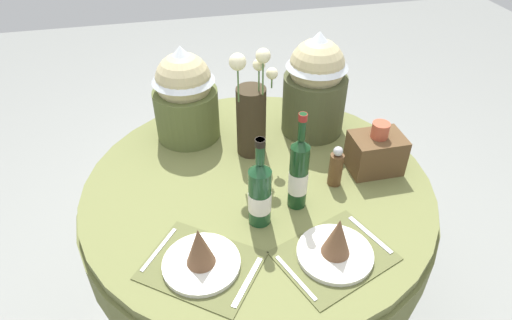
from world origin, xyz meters
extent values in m
plane|color=gray|center=(0.00, 0.00, 0.00)|extent=(8.00, 8.00, 0.00)
cylinder|color=olive|center=(0.00, 0.00, 0.76)|extent=(1.31, 1.31, 0.04)
cylinder|color=#626738|center=(0.00, 0.00, 0.66)|extent=(1.34, 1.34, 0.16)
cylinder|color=black|center=(0.00, 0.00, 0.38)|extent=(0.12, 0.12, 0.71)
cylinder|color=black|center=(0.00, 0.00, 0.01)|extent=(0.67, 0.67, 0.03)
cube|color=brown|center=(-0.26, -0.35, 0.78)|extent=(0.43, 0.41, 0.00)
cylinder|color=silver|center=(-0.26, -0.35, 0.79)|extent=(0.24, 0.24, 0.02)
cone|color=brown|center=(-0.26, -0.35, 0.87)|extent=(0.09, 0.09, 0.14)
cube|color=silver|center=(-0.38, -0.26, 0.78)|extent=(0.12, 0.16, 0.00)
cube|color=silver|center=(-0.13, -0.44, 0.78)|extent=(0.13, 0.16, 0.00)
cube|color=brown|center=(0.15, -0.40, 0.78)|extent=(0.41, 0.36, 0.00)
cylinder|color=silver|center=(0.15, -0.40, 0.79)|extent=(0.24, 0.24, 0.02)
cone|color=brown|center=(0.15, -0.40, 0.87)|extent=(0.09, 0.09, 0.14)
cube|color=silver|center=(0.01, -0.46, 0.78)|extent=(0.08, 0.18, 0.00)
cube|color=silver|center=(0.30, -0.35, 0.78)|extent=(0.08, 0.18, 0.00)
cylinder|color=#332819|center=(0.02, 0.20, 0.92)|extent=(0.12, 0.12, 0.29)
sphere|color=beige|center=(0.05, 0.15, 1.22)|extent=(0.05, 0.05, 0.05)
cylinder|color=#4C7038|center=(0.05, 0.15, 1.14)|extent=(0.01, 0.01, 0.14)
sphere|color=beige|center=(0.10, 0.19, 1.13)|extent=(0.04, 0.04, 0.04)
cylinder|color=#4C7038|center=(0.10, 0.19, 1.09)|extent=(0.01, 0.01, 0.05)
sphere|color=beige|center=(-0.04, 0.12, 1.22)|extent=(0.06, 0.06, 0.06)
cylinder|color=#4C7038|center=(-0.04, 0.12, 1.13)|extent=(0.01, 0.01, 0.13)
sphere|color=beige|center=(0.04, 0.18, 1.17)|extent=(0.05, 0.05, 0.05)
cylinder|color=#4C7038|center=(0.04, 0.18, 1.11)|extent=(0.01, 0.01, 0.09)
cylinder|color=#194223|center=(-0.04, -0.20, 0.89)|extent=(0.08, 0.08, 0.22)
cylinder|color=silver|center=(-0.04, -0.20, 0.87)|extent=(0.08, 0.08, 0.07)
cone|color=#194223|center=(-0.04, -0.20, 1.01)|extent=(0.08, 0.08, 0.03)
cylinder|color=#194223|center=(-0.04, -0.20, 1.07)|extent=(0.03, 0.03, 0.09)
cylinder|color=black|center=(-0.04, -0.20, 1.10)|extent=(0.03, 0.03, 0.02)
cylinder|color=#143819|center=(0.11, -0.15, 0.90)|extent=(0.07, 0.07, 0.25)
cylinder|color=silver|center=(0.11, -0.15, 0.88)|extent=(0.07, 0.07, 0.09)
cone|color=#143819|center=(0.11, -0.15, 1.04)|extent=(0.07, 0.07, 0.03)
cylinder|color=#143819|center=(0.11, -0.15, 1.11)|extent=(0.02, 0.02, 0.10)
cylinder|color=maroon|center=(0.11, -0.15, 1.14)|extent=(0.03, 0.03, 0.02)
cylinder|color=brown|center=(0.28, -0.07, 0.84)|extent=(0.05, 0.05, 0.13)
sphere|color=#B7B7BC|center=(0.28, -0.07, 0.93)|extent=(0.04, 0.04, 0.04)
cylinder|color=#566033|center=(-0.22, 0.38, 0.88)|extent=(0.27, 0.27, 0.21)
sphere|color=#C6B784|center=(-0.22, 0.38, 1.04)|extent=(0.23, 0.23, 0.23)
cone|color=silver|center=(-0.22, 0.38, 1.11)|extent=(0.25, 0.25, 0.15)
cylinder|color=#474C2D|center=(0.31, 0.30, 0.91)|extent=(0.27, 0.27, 0.25)
sphere|color=#C6B784|center=(0.31, 0.30, 1.08)|extent=(0.23, 0.23, 0.23)
cone|color=silver|center=(0.31, 0.30, 1.15)|extent=(0.25, 0.25, 0.15)
cube|color=brown|center=(0.46, -0.02, 0.85)|extent=(0.20, 0.14, 0.15)
cylinder|color=#B24C33|center=(0.46, -0.02, 0.96)|extent=(0.07, 0.07, 0.06)
camera|label=1|loc=(-0.29, -1.23, 1.86)|focal=30.76mm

